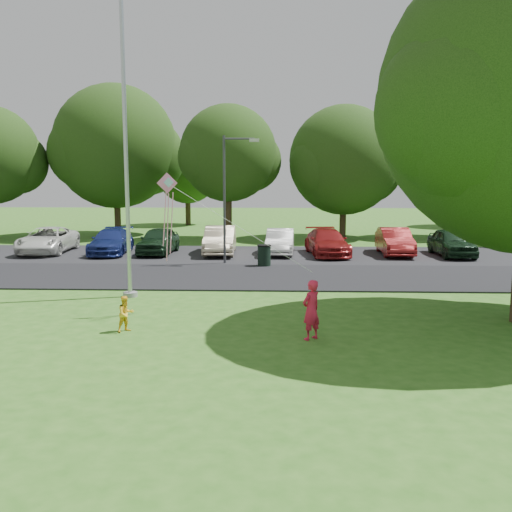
{
  "coord_description": "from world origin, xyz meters",
  "views": [
    {
      "loc": [
        1.63,
        -14.33,
        4.2
      ],
      "look_at": [
        0.94,
        4.0,
        1.6
      ],
      "focal_mm": 40.0,
      "sensor_mm": 36.0,
      "label": 1
    }
  ],
  "objects_px": {
    "woman": "(311,310)",
    "kite": "(170,199)",
    "flagpole": "(127,176)",
    "street_lamp": "(229,188)",
    "trash_can": "(264,256)",
    "child_yellow": "(126,314)"
  },
  "relations": [
    {
      "from": "woman",
      "to": "street_lamp",
      "type": "bearing_deg",
      "value": -119.03
    },
    {
      "from": "woman",
      "to": "child_yellow",
      "type": "bearing_deg",
      "value": -49.66
    },
    {
      "from": "flagpole",
      "to": "woman",
      "type": "relative_size",
      "value": 6.4
    },
    {
      "from": "flagpole",
      "to": "trash_can",
      "type": "relative_size",
      "value": 9.77
    },
    {
      "from": "street_lamp",
      "to": "child_yellow",
      "type": "height_order",
      "value": "street_lamp"
    },
    {
      "from": "flagpole",
      "to": "street_lamp",
      "type": "xyz_separation_m",
      "value": [
        2.87,
        7.42,
        -0.54
      ]
    },
    {
      "from": "street_lamp",
      "to": "woman",
      "type": "relative_size",
      "value": 3.86
    },
    {
      "from": "flagpole",
      "to": "kite",
      "type": "bearing_deg",
      "value": -51.69
    },
    {
      "from": "street_lamp",
      "to": "woman",
      "type": "distance_m",
      "value": 13.14
    },
    {
      "from": "street_lamp",
      "to": "trash_can",
      "type": "bearing_deg",
      "value": -24.52
    },
    {
      "from": "flagpole",
      "to": "child_yellow",
      "type": "bearing_deg",
      "value": -76.84
    },
    {
      "from": "flagpole",
      "to": "woman",
      "type": "distance_m",
      "value": 8.53
    },
    {
      "from": "street_lamp",
      "to": "kite",
      "type": "bearing_deg",
      "value": -96.68
    },
    {
      "from": "woman",
      "to": "child_yellow",
      "type": "xyz_separation_m",
      "value": [
        -4.97,
        0.56,
        -0.29
      ]
    },
    {
      "from": "child_yellow",
      "to": "kite",
      "type": "xyz_separation_m",
      "value": [
        0.88,
        2.02,
        3.02
      ]
    },
    {
      "from": "street_lamp",
      "to": "woman",
      "type": "xyz_separation_m",
      "value": [
        3.14,
        -12.44,
        -2.84
      ]
    },
    {
      "from": "flagpole",
      "to": "kite",
      "type": "xyz_separation_m",
      "value": [
        1.92,
        -2.44,
        -0.65
      ]
    },
    {
      "from": "trash_can",
      "to": "woman",
      "type": "bearing_deg",
      "value": -82.78
    },
    {
      "from": "trash_can",
      "to": "flagpole",
      "type": "bearing_deg",
      "value": -123.98
    },
    {
      "from": "woman",
      "to": "kite",
      "type": "xyz_separation_m",
      "value": [
        -4.08,
        2.59,
        2.73
      ]
    },
    {
      "from": "woman",
      "to": "child_yellow",
      "type": "height_order",
      "value": "woman"
    },
    {
      "from": "trash_can",
      "to": "child_yellow",
      "type": "distance_m",
      "value": 11.7
    }
  ]
}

